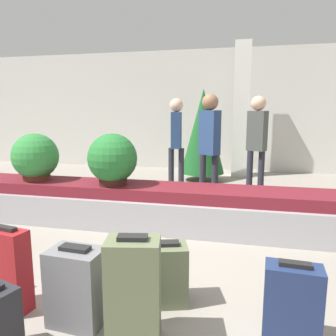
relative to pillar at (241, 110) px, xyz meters
name	(u,v)px	position (x,y,z in m)	size (l,w,h in m)	color
ground_plane	(125,291)	(-0.90, -5.70, -1.60)	(18.00, 18.00, 0.00)	gray
back_wall	(207,111)	(-0.90, 0.76, 0.00)	(18.00, 0.06, 3.20)	beige
carousel	(168,207)	(-0.90, -3.99, -1.33)	(6.43, 0.84, 0.57)	#9E9EA3
pillar	(241,110)	(0.00, 0.00, 0.00)	(0.38, 0.38, 3.20)	silver
suitcase_1	(77,287)	(-1.08, -6.19, -1.31)	(0.41, 0.30, 0.61)	slate
suitcase_2	(10,270)	(-1.68, -6.15, -1.27)	(0.35, 0.22, 0.69)	maroon
suitcase_4	(292,306)	(0.42, -6.09, -1.31)	(0.38, 0.22, 0.60)	navy
suitcase_5	(169,273)	(-0.48, -5.77, -1.35)	(0.36, 0.34, 0.53)	#5B6647
suitcase_6	(134,291)	(-0.61, -6.28, -1.23)	(0.40, 0.32, 0.76)	#5B6647
potted_plant_0	(112,160)	(-1.65, -4.08, -0.68)	(0.67, 0.67, 0.71)	#381914
potted_plant_1	(35,158)	(-2.88, -4.02, -0.70)	(0.67, 0.67, 0.69)	#4C2319
traveler_0	(257,137)	(0.30, -2.21, -0.48)	(0.37, 0.32, 1.84)	#282833
traveler_1	(176,136)	(-1.19, -2.03, -0.50)	(0.31, 0.34, 1.82)	#282833
traveler_2	(209,140)	(-0.46, -2.96, -0.48)	(0.36, 0.33, 1.84)	#282833
decorated_tree	(203,132)	(-0.83, -0.78, -0.48)	(0.99, 0.99, 2.07)	#4C331E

